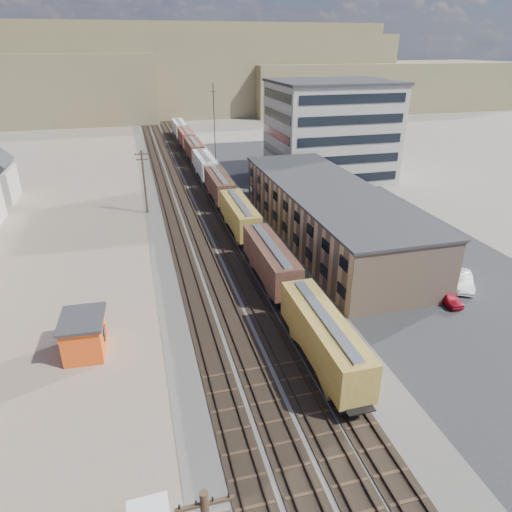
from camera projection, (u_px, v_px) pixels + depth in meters
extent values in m
plane|color=#6B6356|center=(276.00, 366.00, 38.24)|extent=(300.00, 300.00, 0.00)
cube|color=#4C4742|center=(194.00, 194.00, 82.02)|extent=(18.00, 200.00, 0.06)
cube|color=#7E6857|center=(70.00, 224.00, 68.58)|extent=(24.00, 180.00, 0.03)
cube|color=#232326|center=(341.00, 210.00, 74.05)|extent=(26.00, 120.00, 0.04)
cube|color=black|center=(166.00, 196.00, 80.82)|extent=(2.60, 200.00, 0.08)
cube|color=#38281E|center=(161.00, 196.00, 80.60)|extent=(0.08, 200.00, 0.16)
cube|color=#38281E|center=(170.00, 195.00, 80.94)|extent=(0.08, 200.00, 0.16)
cube|color=black|center=(182.00, 195.00, 81.52)|extent=(2.60, 200.00, 0.08)
cube|color=#38281E|center=(178.00, 194.00, 81.30)|extent=(0.08, 200.00, 0.16)
cube|color=#38281E|center=(186.00, 194.00, 81.64)|extent=(0.08, 200.00, 0.16)
cube|color=black|center=(199.00, 193.00, 82.23)|extent=(2.60, 200.00, 0.08)
cube|color=#38281E|center=(195.00, 193.00, 82.01)|extent=(0.08, 200.00, 0.16)
cube|color=#38281E|center=(203.00, 192.00, 82.34)|extent=(0.08, 200.00, 0.16)
cube|color=black|center=(214.00, 192.00, 82.88)|extent=(2.60, 200.00, 0.08)
cube|color=#38281E|center=(211.00, 192.00, 82.66)|extent=(0.08, 200.00, 0.16)
cube|color=#38281E|center=(218.00, 191.00, 83.00)|extent=(0.08, 200.00, 0.16)
cube|color=black|center=(348.00, 398.00, 33.77)|extent=(2.20, 2.20, 0.90)
cube|color=black|center=(301.00, 324.00, 42.65)|extent=(2.20, 2.20, 0.90)
cube|color=olive|center=(324.00, 335.00, 37.30)|extent=(3.00, 13.34, 3.40)
cube|color=#B7B7B2|center=(325.00, 317.00, 36.55)|extent=(0.90, 12.32, 0.16)
cube|color=black|center=(284.00, 298.00, 47.08)|extent=(2.20, 2.20, 0.90)
cube|color=black|center=(258.00, 258.00, 55.97)|extent=(2.20, 2.20, 0.90)
cube|color=#40281B|center=(270.00, 259.00, 50.62)|extent=(3.00, 13.34, 3.40)
cube|color=#B7B7B2|center=(271.00, 244.00, 49.86)|extent=(0.90, 12.32, 0.16)
cube|color=black|center=(248.00, 242.00, 60.39)|extent=(2.20, 2.20, 0.90)
cube|color=black|center=(232.00, 217.00, 69.28)|extent=(2.20, 2.20, 0.90)
cube|color=olive|center=(239.00, 214.00, 63.93)|extent=(3.00, 13.34, 3.40)
cube|color=#B7B7B2|center=(239.00, 202.00, 63.18)|extent=(0.90, 12.33, 0.16)
cube|color=black|center=(226.00, 206.00, 73.70)|extent=(2.20, 2.20, 0.90)
cube|color=black|center=(214.00, 189.00, 82.59)|extent=(2.20, 2.20, 0.90)
cube|color=#40281B|center=(219.00, 185.00, 77.24)|extent=(3.00, 13.34, 3.40)
cube|color=#B7B7B2|center=(219.00, 175.00, 76.49)|extent=(0.90, 12.33, 0.16)
cube|color=black|center=(210.00, 181.00, 87.01)|extent=(2.20, 2.20, 0.90)
cube|color=black|center=(201.00, 169.00, 95.90)|extent=(2.20, 2.20, 0.90)
cube|color=#B2B1A6|center=(205.00, 164.00, 90.55)|extent=(3.00, 13.34, 3.40)
cube|color=#B7B7B2|center=(204.00, 155.00, 89.80)|extent=(0.90, 12.33, 0.16)
cube|color=black|center=(198.00, 163.00, 100.33)|extent=(2.20, 2.20, 0.90)
cube|color=black|center=(192.00, 154.00, 109.22)|extent=(2.20, 2.20, 0.90)
cube|color=#40281B|center=(194.00, 149.00, 103.86)|extent=(3.00, 13.34, 3.40)
cube|color=#B7B7B2|center=(194.00, 141.00, 103.11)|extent=(0.90, 12.32, 0.16)
cube|color=black|center=(189.00, 149.00, 113.64)|extent=(2.20, 2.20, 0.90)
cube|color=black|center=(184.00, 142.00, 122.53)|extent=(2.20, 2.20, 0.90)
cube|color=brown|center=(186.00, 137.00, 117.18)|extent=(3.00, 13.34, 3.40)
cube|color=#B7B7B2|center=(185.00, 130.00, 116.43)|extent=(0.90, 12.32, 0.16)
cube|color=black|center=(182.00, 138.00, 126.95)|extent=(2.20, 2.20, 0.90)
cube|color=black|center=(178.00, 132.00, 135.84)|extent=(2.20, 2.20, 0.90)
cube|color=#B2B1A6|center=(179.00, 127.00, 130.49)|extent=(3.00, 13.34, 3.40)
cube|color=#B7B7B2|center=(179.00, 121.00, 129.74)|extent=(0.90, 12.32, 0.16)
cube|color=tan|center=(327.00, 214.00, 62.18)|extent=(12.00, 40.00, 7.00)
cube|color=#2D2D30|center=(329.00, 189.00, 60.66)|extent=(12.40, 40.40, 0.30)
cube|color=black|center=(285.00, 227.00, 61.31)|extent=(0.12, 36.00, 1.20)
cube|color=black|center=(285.00, 206.00, 60.04)|extent=(0.12, 36.00, 1.20)
cube|color=#9E998E|center=(330.00, 132.00, 89.18)|extent=(22.00, 18.00, 18.00)
cube|color=#2D2D30|center=(333.00, 82.00, 85.30)|extent=(22.60, 18.60, 0.50)
cube|color=black|center=(276.00, 134.00, 86.59)|extent=(0.12, 16.00, 16.00)
cube|color=black|center=(350.00, 140.00, 81.25)|extent=(20.00, 0.12, 16.00)
cube|color=#382619|center=(205.00, 504.00, 16.52)|extent=(2.20, 0.14, 0.14)
cylinder|color=black|center=(221.00, 497.00, 16.60)|extent=(0.08, 0.08, 0.22)
cylinder|color=#382619|center=(144.00, 182.00, 70.93)|extent=(0.32, 0.32, 10.00)
cube|color=#382619|center=(141.00, 154.00, 69.07)|extent=(2.20, 0.14, 0.14)
cube|color=#382619|center=(142.00, 159.00, 69.41)|extent=(1.90, 0.14, 0.14)
cylinder|color=black|center=(145.00, 153.00, 69.15)|extent=(0.08, 0.08, 0.22)
cylinder|color=black|center=(215.00, 132.00, 88.40)|extent=(0.16, 0.16, 18.00)
cube|color=black|center=(213.00, 92.00, 85.24)|extent=(1.20, 0.08, 0.08)
cube|color=brown|center=(204.00, 74.00, 177.15)|extent=(140.00, 45.00, 28.00)
cube|color=brown|center=(377.00, 86.00, 186.91)|extent=(110.00, 38.00, 18.00)
cube|color=brown|center=(123.00, 67.00, 186.80)|extent=(200.00, 60.00, 32.00)
cube|color=#EE4F16|center=(85.00, 336.00, 39.40)|extent=(3.47, 4.50, 3.25)
cube|color=#2D2D30|center=(81.00, 319.00, 38.67)|extent=(3.93, 4.95, 0.27)
cube|color=black|center=(105.00, 333.00, 39.67)|extent=(0.16, 1.09, 1.08)
imported|color=#A60F1F|center=(448.00, 297.00, 47.31)|extent=(1.66, 4.00, 1.36)
imported|color=silver|center=(462.00, 281.00, 50.27)|extent=(3.96, 5.43, 1.71)
imported|color=#B1B4BA|center=(420.00, 261.00, 54.96)|extent=(6.08, 4.30, 1.63)
imported|color=navy|center=(303.00, 178.00, 89.32)|extent=(5.14, 5.60, 1.45)
imported|color=silver|center=(346.00, 167.00, 97.71)|extent=(2.63, 4.43, 1.41)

